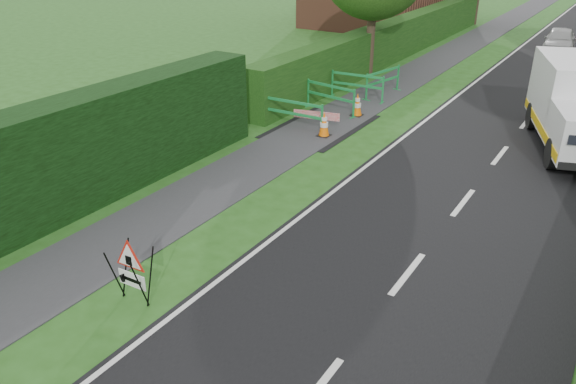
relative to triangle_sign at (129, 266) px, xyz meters
The scene contains 12 objects.
ground 1.83m from the triangle_sign, 44.28° to the right, with size 120.00×120.00×0.00m, color #234E16.
footpath 33.88m from the triangle_sign, 93.04° to the left, with size 2.00×90.00×0.02m, color #2D2D30.
hedge_west_far 21.18m from the triangle_sign, 100.33° to the left, with size 1.00×24.00×1.80m, color #14380F.
triangle_sign is the anchor object (origin of this frame).
traffic_cone_3 9.18m from the triangle_sign, 98.02° to the left, with size 0.38×0.38×0.79m.
traffic_cone_4 11.54m from the triangle_sign, 96.57° to the left, with size 0.38×0.38×0.79m.
ped_barrier_0 9.35m from the triangle_sign, 104.57° to the left, with size 2.07×0.39×1.00m.
ped_barrier_1 11.57m from the triangle_sign, 101.44° to the left, with size 2.09×0.70×1.00m.
ped_barrier_2 13.37m from the triangle_sign, 99.38° to the left, with size 2.08×0.46×1.00m.
ped_barrier_3 14.36m from the triangle_sign, 96.52° to the left, with size 0.77×2.09×1.00m.
redwhite_plank 9.76m from the triangle_sign, 100.81° to the left, with size 1.50×0.04×0.25m, color red.
hatchback_car 26.50m from the triangle_sign, 84.18° to the left, with size 1.41×3.50×1.19m, color silver.
Camera 1 is at (5.31, -4.11, 5.93)m, focal length 35.00 mm.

